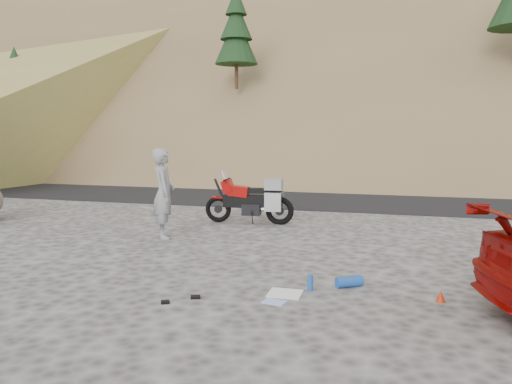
# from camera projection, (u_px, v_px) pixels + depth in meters

# --- Properties ---
(ground) EXTENTS (140.00, 140.00, 0.00)m
(ground) POSITION_uv_depth(u_px,v_px,m) (209.00, 255.00, 9.13)
(ground) COLOR #413E3C
(ground) RESTS_ON ground
(road) EXTENTS (120.00, 7.00, 0.05)m
(road) POSITION_uv_depth(u_px,v_px,m) (301.00, 195.00, 17.73)
(road) COLOR black
(road) RESTS_ON ground
(hillside) EXTENTS (120.00, 73.00, 46.72)m
(hillside) POSITION_uv_depth(u_px,v_px,m) (364.00, 37.00, 46.85)
(hillside) COLOR brown
(hillside) RESTS_ON ground
(motorcycle) EXTENTS (2.22, 0.75, 1.32)m
(motorcycle) POSITION_uv_depth(u_px,v_px,m) (253.00, 201.00, 12.20)
(motorcycle) COLOR black
(motorcycle) RESTS_ON ground
(man) EXTENTS (0.72, 0.83, 1.90)m
(man) POSITION_uv_depth(u_px,v_px,m) (165.00, 238.00, 10.62)
(man) COLOR gray
(man) RESTS_ON ground
(gear_white_cloth) EXTENTS (0.46, 0.41, 0.02)m
(gear_white_cloth) POSITION_uv_depth(u_px,v_px,m) (285.00, 293.00, 6.94)
(gear_white_cloth) COLOR white
(gear_white_cloth) RESTS_ON ground
(gear_blue_mat) EXTENTS (0.42, 0.34, 0.16)m
(gear_blue_mat) POSITION_uv_depth(u_px,v_px,m) (349.00, 282.00, 7.25)
(gear_blue_mat) COLOR #1A499E
(gear_blue_mat) RESTS_ON ground
(gear_bottle) EXTENTS (0.10, 0.10, 0.22)m
(gear_bottle) POSITION_uv_depth(u_px,v_px,m) (310.00, 283.00, 7.08)
(gear_bottle) COLOR #1A499E
(gear_bottle) RESTS_ON ground
(gear_funnel) EXTENTS (0.16, 0.16, 0.16)m
(gear_funnel) POSITION_uv_depth(u_px,v_px,m) (441.00, 296.00, 6.61)
(gear_funnel) COLOR #AB250B
(gear_funnel) RESTS_ON ground
(gear_glove_a) EXTENTS (0.16, 0.14, 0.04)m
(gear_glove_a) POSITION_uv_depth(u_px,v_px,m) (195.00, 297.00, 6.76)
(gear_glove_a) COLOR black
(gear_glove_a) RESTS_ON ground
(gear_glove_b) EXTENTS (0.14, 0.13, 0.04)m
(gear_glove_b) POSITION_uv_depth(u_px,v_px,m) (165.00, 302.00, 6.56)
(gear_glove_b) COLOR black
(gear_glove_b) RESTS_ON ground
(gear_blue_cloth) EXTENTS (0.33, 0.27, 0.01)m
(gear_blue_cloth) POSITION_uv_depth(u_px,v_px,m) (274.00, 302.00, 6.60)
(gear_blue_cloth) COLOR #97B3EA
(gear_blue_cloth) RESTS_ON ground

